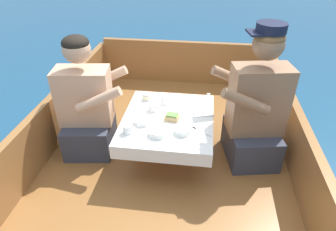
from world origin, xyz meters
name	(u,v)px	position (x,y,z in m)	size (l,w,h in m)	color
ground_plane	(167,184)	(0.00, 0.00, 0.00)	(60.00, 60.00, 0.00)	navy
boat_deck	(167,171)	(0.00, 0.00, 0.15)	(1.97, 2.91, 0.30)	brown
gunwale_port	(48,127)	(-0.96, 0.00, 0.51)	(0.06, 2.91, 0.42)	#936033
gunwale_starboard	(298,147)	(0.96, 0.00, 0.51)	(0.06, 2.91, 0.42)	#936033
bow_coaming	(184,62)	(0.00, 1.42, 0.54)	(1.85, 0.06, 0.48)	#936033
cockpit_table	(168,121)	(0.00, 0.05, 0.61)	(0.68, 0.79, 0.35)	#B2B2B7
person_port	(87,107)	(-0.64, 0.07, 0.67)	(0.56, 0.50, 0.94)	#333847
person_starboard	(256,110)	(0.64, 0.11, 0.73)	(0.57, 0.52, 1.06)	#333847
plate_sandwich	(172,120)	(0.04, 0.02, 0.65)	(0.21, 0.21, 0.01)	white
plate_bread	(198,108)	(0.21, 0.21, 0.65)	(0.17, 0.17, 0.01)	white
sandwich	(172,117)	(0.04, 0.02, 0.67)	(0.11, 0.09, 0.05)	tan
bowl_port_near	(183,130)	(0.13, -0.13, 0.66)	(0.11, 0.11, 0.04)	white
bowl_starboard_near	(142,121)	(-0.18, -0.05, 0.66)	(0.11, 0.11, 0.04)	white
bowl_center_far	(158,132)	(-0.04, -0.17, 0.66)	(0.12, 0.12, 0.04)	white
coffee_cup_port	(165,100)	(-0.05, 0.26, 0.68)	(0.10, 0.07, 0.07)	white
coffee_cup_starboard	(154,107)	(-0.12, 0.15, 0.67)	(0.11, 0.08, 0.05)	white
coffee_cup_center	(128,129)	(-0.25, -0.18, 0.67)	(0.09, 0.07, 0.06)	white
tin_can	(147,97)	(-0.21, 0.31, 0.67)	(0.07, 0.07, 0.05)	silver
utensil_fork_starboard	(200,131)	(0.24, -0.09, 0.64)	(0.15, 0.12, 0.00)	silver
utensil_spoon_starboard	(207,116)	(0.29, 0.11, 0.64)	(0.17, 0.06, 0.01)	silver
utensil_knife_starboard	(171,131)	(0.04, -0.12, 0.64)	(0.15, 0.09, 0.00)	silver
utensil_knife_port	(169,98)	(-0.04, 0.35, 0.64)	(0.16, 0.09, 0.00)	silver
utensil_spoon_port	(208,96)	(0.30, 0.43, 0.64)	(0.04, 0.17, 0.01)	silver
utensil_spoon_center	(147,127)	(-0.13, -0.09, 0.64)	(0.08, 0.16, 0.01)	silver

